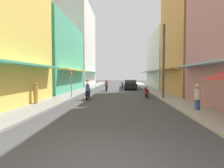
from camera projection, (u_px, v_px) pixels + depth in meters
The scene contains 17 objects.
ground_plane at pixel (118, 91), 24.92m from camera, with size 109.32×109.32×0.00m, color #424244.
sidewalk_left at pixel (82, 90), 25.17m from camera, with size 1.99×57.69×0.12m, color gray.
sidewalk_right at pixel (154, 91), 24.68m from camera, with size 1.99×57.69×0.12m, color #ADA89E.
building_left_mid at pixel (51, 58), 24.36m from camera, with size 7.05×13.37×9.00m.
building_left_far at pixel (77, 47), 38.43m from camera, with size 7.05×13.49×16.44m.
building_right_mid at pixel (197, 32), 20.28m from camera, with size 7.05×9.29×13.99m.
building_right_far at pixel (168, 61), 32.57m from camera, with size 7.05×13.40×9.46m.
motorbike_red at pixel (146, 92), 17.52m from camera, with size 0.55×1.81×0.96m.
motorbike_black at pixel (88, 92), 15.87m from camera, with size 0.55×1.81×1.58m.
motorbike_silver at pixel (122, 85), 30.96m from camera, with size 0.55×1.81×0.96m.
motorbike_green at pixel (106, 86), 24.42m from camera, with size 0.59×1.80×1.58m.
parked_car at pixel (130, 85), 27.28m from camera, with size 1.76×4.10×1.45m.
pedestrian_foreground at pixel (198, 96), 10.56m from camera, with size 0.44×0.44×1.66m.
pedestrian_midway at pixel (36, 94), 12.93m from camera, with size 0.34×0.34×1.59m.
pedestrian_far at pixel (88, 83), 31.13m from camera, with size 0.34×0.34×1.54m.
utility_pole at pixel (164, 61), 15.84m from camera, with size 0.20×1.20×6.53m.
street_sign_no_entry at pixel (71, 80), 16.62m from camera, with size 0.07×0.60×2.65m.
Camera 1 is at (0.47, -4.01, 2.12)m, focal length 29.18 mm.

